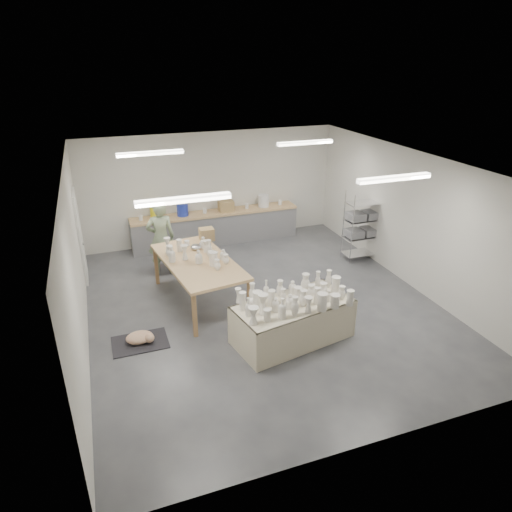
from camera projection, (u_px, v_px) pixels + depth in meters
name	position (u px, v px, depth m)	size (l,w,h in m)	color
room	(257.00, 212.00, 8.84)	(8.00, 8.02, 3.00)	#424449
back_counter	(216.00, 226.00, 12.60)	(4.60, 0.60, 1.24)	tan
wire_shelf	(362.00, 225.00, 11.45)	(0.88, 0.48, 1.80)	silver
drying_table	(293.00, 319.00, 8.32)	(2.31, 1.42, 1.13)	olive
work_table	(198.00, 258.00, 9.52)	(1.63, 2.71, 1.33)	tan
rug	(140.00, 342.00, 8.38)	(1.00, 0.70, 0.02)	black
cat	(141.00, 337.00, 8.33)	(0.55, 0.44, 0.21)	white
potter	(161.00, 238.00, 10.67)	(0.66, 0.43, 1.81)	#93A983
red_stool	(161.00, 257.00, 11.15)	(0.39, 0.39, 0.34)	#A41C17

